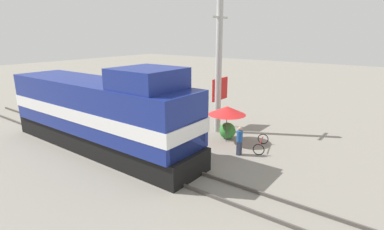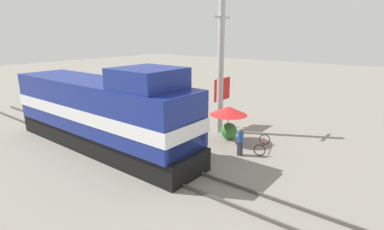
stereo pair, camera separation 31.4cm
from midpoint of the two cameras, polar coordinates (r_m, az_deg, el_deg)
The scene contains 10 objects.
ground_plane at distance 15.24m, azimuth -5.90°, elevation -10.44°, with size 120.00×120.00×0.00m, color gray.
rail_near at distance 14.75m, azimuth -7.83°, elevation -11.11°, with size 0.08×39.78×0.15m, color #4C4742.
rail_far at distance 15.69m, azimuth -4.11°, elevation -9.30°, with size 0.08×39.78×0.15m, color #4C4742.
locomotive at distance 17.81m, azimuth -17.14°, elevation 0.23°, with size 3.15×13.71×5.02m.
utility_pole at distance 19.95m, azimuth 4.63°, elevation 8.83°, with size 1.80×0.42×8.58m.
vendor_umbrella at distance 18.42m, azimuth 6.22°, elevation 0.87°, with size 2.32×2.32×2.29m.
billboard_sign at distance 21.39m, azimuth 4.93°, elevation 4.44°, with size 1.91×0.12×3.54m.
shrub_cluster at distance 19.42m, azimuth 6.30°, elevation -2.97°, with size 1.05×1.05×1.05m, color #388C38.
person_bystander at distance 16.82m, azimuth 8.52°, elevation -4.70°, with size 0.34×0.34×1.64m.
bicycle at distance 18.02m, azimuth 12.51°, elevation -5.38°, with size 2.00×1.16×0.65m.
Camera 1 is at (-10.06, -9.30, 6.64)m, focal length 28.00 mm.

